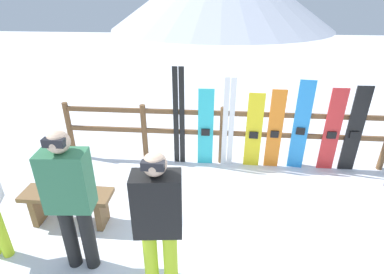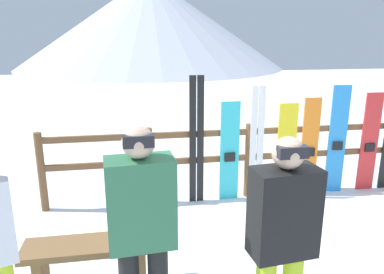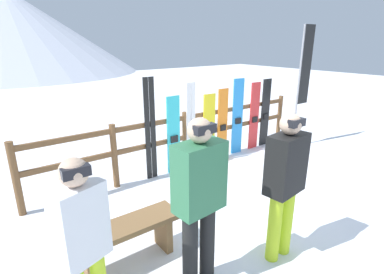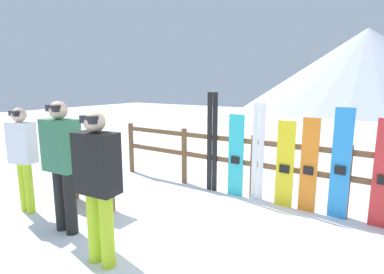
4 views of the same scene
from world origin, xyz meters
The scene contains 12 objects.
mountain_backdrop centered at (0.00, 23.89, 3.00)m, with size 18.00×18.00×6.00m.
fence centered at (0.00, 1.89, 0.64)m, with size 5.68×0.10×1.07m.
bench centered at (-2.02, 0.11, 0.35)m, with size 1.17×0.36×0.49m.
person_black centered at (-0.63, -0.77, 0.95)m, with size 0.47×0.29×1.64m.
person_plaid_green centered at (-1.58, -0.54, 0.98)m, with size 0.49×0.29×1.69m.
ski_pair_black centered at (-0.75, 1.83, 0.88)m, with size 0.20×0.02×1.76m.
snowboard_cyan centered at (-0.29, 1.83, 0.70)m, with size 0.27×0.06×1.40m.
ski_pair_white centered at (0.09, 1.83, 0.80)m, with size 0.19×0.02×1.60m.
snowboard_yellow centered at (0.54, 1.83, 0.67)m, with size 0.27×0.06×1.35m.
snowboard_orange centered at (0.89, 1.83, 0.71)m, with size 0.25×0.06×1.42m.
snowboard_blue centered at (1.31, 1.83, 0.79)m, with size 0.26×0.08×1.59m.
snowboard_red centered at (1.82, 1.83, 0.73)m, with size 0.27×0.06×1.47m.
Camera 2 is at (-1.62, -2.93, 2.28)m, focal length 35.00 mm.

